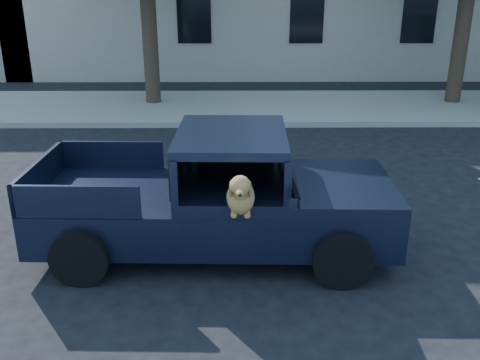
# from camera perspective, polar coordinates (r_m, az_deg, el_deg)

# --- Properties ---
(ground) EXTENTS (120.00, 120.00, 0.00)m
(ground) POSITION_cam_1_polar(r_m,az_deg,el_deg) (7.43, 11.69, -9.55)
(ground) COLOR black
(ground) RESTS_ON ground
(far_sidewalk) EXTENTS (60.00, 4.00, 0.15)m
(far_sidewalk) POSITION_cam_1_polar(r_m,az_deg,el_deg) (15.94, 5.11, 7.77)
(far_sidewalk) COLOR gray
(far_sidewalk) RESTS_ON ground
(lane_stripes) EXTENTS (21.60, 0.14, 0.01)m
(lane_stripes) POSITION_cam_1_polar(r_m,az_deg,el_deg) (10.92, 18.45, 0.03)
(lane_stripes) COLOR silver
(lane_stripes) RESTS_ON ground
(pickup_truck) EXTENTS (4.97, 2.58, 1.76)m
(pickup_truck) POSITION_cam_1_polar(r_m,az_deg,el_deg) (7.58, -3.28, -3.38)
(pickup_truck) COLOR black
(pickup_truck) RESTS_ON ground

